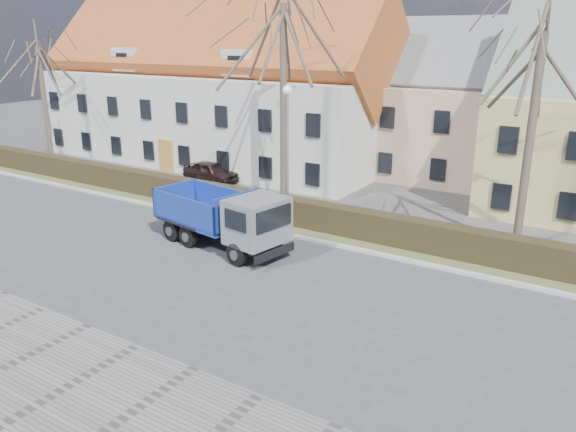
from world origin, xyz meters
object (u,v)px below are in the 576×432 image
Objects in this scene: cart_frame at (233,218)px; parked_car_a at (211,172)px; dump_truck at (217,216)px; streetlight at (287,152)px.

parked_car_a is (-6.35, 5.92, 0.33)m from cart_frame.
dump_truck reaches higher than cart_frame.
parked_car_a is at bearing 136.97° from cart_frame.
streetlight is 9.71× the size of cart_frame.
dump_truck is 5.46m from streetlight.
dump_truck is 1.02× the size of streetlight.
cart_frame is (-1.58, -2.47, -3.02)m from streetlight.
dump_truck is at bearing -65.67° from cart_frame.
streetlight is (0.40, 5.07, 1.97)m from dump_truck.
streetlight reaches higher than parked_car_a.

